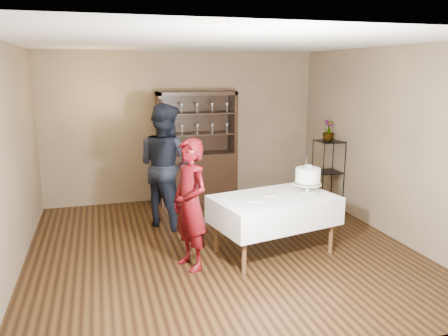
{
  "coord_description": "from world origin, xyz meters",
  "views": [
    {
      "loc": [
        -1.49,
        -5.36,
        2.37
      ],
      "look_at": [
        0.09,
        0.1,
        1.09
      ],
      "focal_mm": 35.0,
      "sensor_mm": 36.0,
      "label": 1
    }
  ],
  "objects_px": {
    "cake": "(308,177)",
    "china_hutch": "(197,166)",
    "woman": "(190,204)",
    "man": "(165,165)",
    "plant_etagere": "(328,172)",
    "cake_table": "(274,210)",
    "potted_plant": "(328,131)"
  },
  "relations": [
    {
      "from": "cake",
      "to": "china_hutch",
      "type": "bearing_deg",
      "value": 110.77
    },
    {
      "from": "woman",
      "to": "cake",
      "type": "distance_m",
      "value": 1.66
    },
    {
      "from": "china_hutch",
      "to": "man",
      "type": "height_order",
      "value": "china_hutch"
    },
    {
      "from": "plant_etagere",
      "to": "man",
      "type": "height_order",
      "value": "man"
    },
    {
      "from": "cake_table",
      "to": "woman",
      "type": "bearing_deg",
      "value": -174.22
    },
    {
      "from": "potted_plant",
      "to": "china_hutch",
      "type": "bearing_deg",
      "value": 152.67
    },
    {
      "from": "china_hutch",
      "to": "man",
      "type": "bearing_deg",
      "value": -124.02
    },
    {
      "from": "man",
      "to": "woman",
      "type": "bearing_deg",
      "value": 141.7
    },
    {
      "from": "cake_table",
      "to": "china_hutch",
      "type": "bearing_deg",
      "value": 99.58
    },
    {
      "from": "cake",
      "to": "potted_plant",
      "type": "distance_m",
      "value": 1.86
    },
    {
      "from": "potted_plant",
      "to": "man",
      "type": "bearing_deg",
      "value": -179.03
    },
    {
      "from": "china_hutch",
      "to": "woman",
      "type": "relative_size",
      "value": 1.25
    },
    {
      "from": "woman",
      "to": "man",
      "type": "bearing_deg",
      "value": 160.55
    },
    {
      "from": "plant_etagere",
      "to": "potted_plant",
      "type": "height_order",
      "value": "potted_plant"
    },
    {
      "from": "china_hutch",
      "to": "man",
      "type": "relative_size",
      "value": 1.06
    },
    {
      "from": "potted_plant",
      "to": "cake_table",
      "type": "bearing_deg",
      "value": -136.25
    },
    {
      "from": "plant_etagere",
      "to": "woman",
      "type": "relative_size",
      "value": 0.75
    },
    {
      "from": "plant_etagere",
      "to": "woman",
      "type": "bearing_deg",
      "value": -149.13
    },
    {
      "from": "man",
      "to": "cake",
      "type": "distance_m",
      "value": 2.2
    },
    {
      "from": "man",
      "to": "potted_plant",
      "type": "height_order",
      "value": "man"
    },
    {
      "from": "cake",
      "to": "plant_etagere",
      "type": "bearing_deg",
      "value": 52.13
    },
    {
      "from": "china_hutch",
      "to": "cake",
      "type": "relative_size",
      "value": 3.92
    },
    {
      "from": "cake_table",
      "to": "potted_plant",
      "type": "bearing_deg",
      "value": 43.75
    },
    {
      "from": "man",
      "to": "potted_plant",
      "type": "relative_size",
      "value": 5.38
    },
    {
      "from": "man",
      "to": "potted_plant",
      "type": "bearing_deg",
      "value": -129.23
    },
    {
      "from": "cake_table",
      "to": "man",
      "type": "relative_size",
      "value": 0.9
    },
    {
      "from": "cake",
      "to": "potted_plant",
      "type": "xyz_separation_m",
      "value": [
        1.09,
        1.45,
        0.39
      ]
    },
    {
      "from": "plant_etagere",
      "to": "potted_plant",
      "type": "relative_size",
      "value": 3.42
    },
    {
      "from": "potted_plant",
      "to": "cake",
      "type": "bearing_deg",
      "value": -127.08
    },
    {
      "from": "cake_table",
      "to": "potted_plant",
      "type": "distance_m",
      "value": 2.35
    },
    {
      "from": "china_hutch",
      "to": "potted_plant",
      "type": "relative_size",
      "value": 5.7
    },
    {
      "from": "woman",
      "to": "potted_plant",
      "type": "relative_size",
      "value": 4.55
    }
  ]
}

